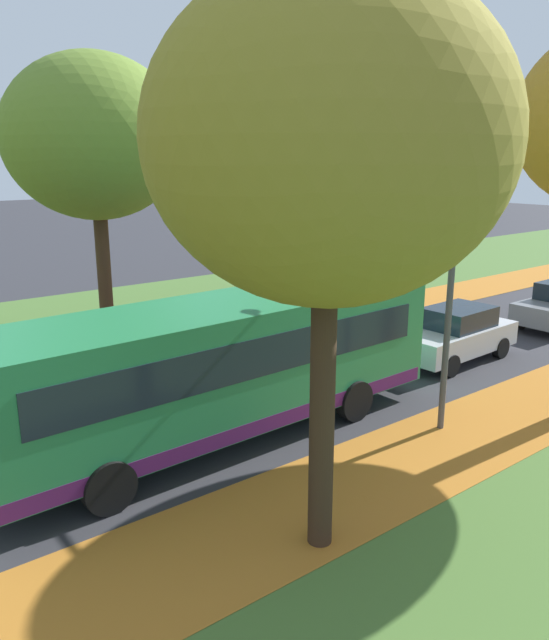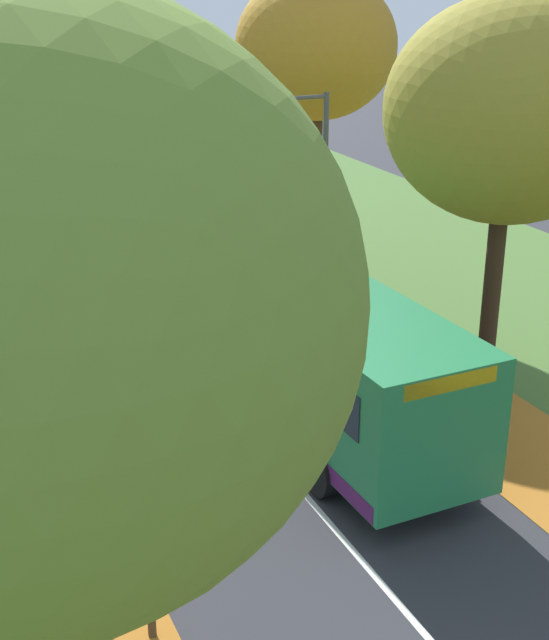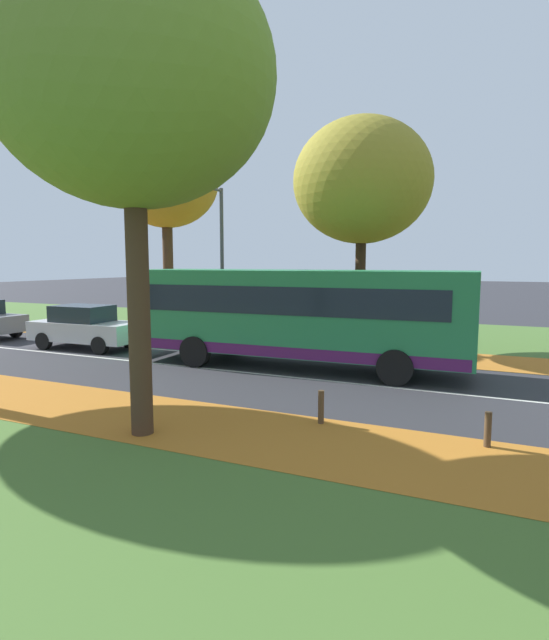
# 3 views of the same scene
# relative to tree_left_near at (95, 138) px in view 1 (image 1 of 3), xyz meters

# --- Properties ---
(grass_verge_left) EXTENTS (12.00, 90.00, 0.01)m
(grass_verge_left) POSITION_rel_tree_left_near_xyz_m (-3.74, 8.52, -6.42)
(grass_verge_left) COLOR #476B2D
(grass_verge_left) RESTS_ON ground
(leaf_litter_left) EXTENTS (2.80, 60.00, 0.00)m
(leaf_litter_left) POSITION_rel_tree_left_near_xyz_m (0.86, 2.52, -6.41)
(leaf_litter_left) COLOR #B26B23
(leaf_litter_left) RESTS_ON grass_verge_left
(leaf_litter_right) EXTENTS (2.80, 60.00, 0.00)m
(leaf_litter_right) POSITION_rel_tree_left_near_xyz_m (10.06, 2.52, -6.41)
(leaf_litter_right) COLOR #B26B23
(leaf_litter_right) RESTS_ON grass_verge_right
(road_centre_line) EXTENTS (0.12, 80.00, 0.01)m
(road_centre_line) POSITION_rel_tree_left_near_xyz_m (5.46, 8.52, -6.42)
(road_centre_line) COLOR silver
(road_centre_line) RESTS_ON ground
(tree_left_near) EXTENTS (5.08, 5.08, 8.73)m
(tree_left_near) POSITION_rel_tree_left_near_xyz_m (0.00, 0.00, 0.00)
(tree_left_near) COLOR #422D1E
(tree_left_near) RESTS_ON ground
(tree_left_mid) EXTENTS (5.24, 5.24, 9.35)m
(tree_left_mid) POSITION_rel_tree_left_near_xyz_m (-0.10, 7.89, 0.54)
(tree_left_mid) COLOR #382619
(tree_left_mid) RESTS_ON ground
(tree_right_near) EXTENTS (5.02, 5.02, 8.42)m
(tree_right_near) POSITION_rel_tree_left_near_xyz_m (10.96, -1.29, -0.29)
(tree_right_near) COLOR #382619
(tree_right_near) RESTS_ON ground
(bollard_fifth) EXTENTS (0.12, 0.12, 0.68)m
(bollard_fifth) POSITION_rel_tree_left_near_xyz_m (1.93, -2.88, -6.08)
(bollard_fifth) COLOR #4C3823
(bollard_fifth) RESTS_ON ground
(streetlamp_right) EXTENTS (1.89, 0.28, 6.00)m
(streetlamp_right) POSITION_rel_tree_left_near_xyz_m (9.13, 3.74, -2.68)
(streetlamp_right) COLOR #47474C
(streetlamp_right) RESTS_ON ground
(bus) EXTENTS (2.88, 10.47, 2.98)m
(bus) POSITION_rel_tree_left_near_xyz_m (6.82, -0.39, -4.72)
(bus) COLOR #237A47
(bus) RESTS_ON ground
(car_silver_lead) EXTENTS (1.91, 4.26, 1.62)m
(car_silver_lead) POSITION_rel_tree_left_near_xyz_m (6.66, 8.03, -5.61)
(car_silver_lead) COLOR #B7BABF
(car_silver_lead) RESTS_ON ground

